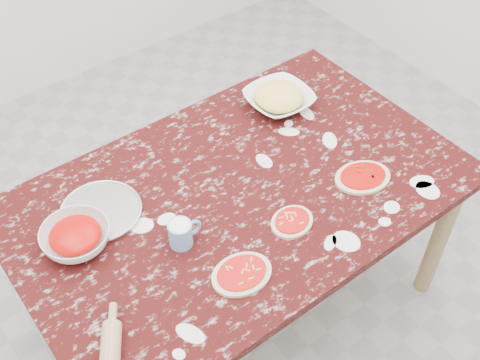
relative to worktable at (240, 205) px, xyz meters
name	(u,v)px	position (x,y,z in m)	size (l,w,h in m)	color
ground	(240,305)	(0.00, 0.00, -0.67)	(4.00, 4.00, 0.00)	gray
worktable	(240,205)	(0.00, 0.00, 0.00)	(1.60, 1.00, 0.75)	black
pizza_tray	(101,212)	(-0.44, 0.20, 0.09)	(0.28, 0.28, 0.01)	#B2B2B7
sauce_bowl	(76,238)	(-0.57, 0.13, 0.12)	(0.22, 0.22, 0.07)	white
cheese_bowl	(279,100)	(0.41, 0.28, 0.11)	(0.26, 0.26, 0.06)	white
flour_mug	(181,233)	(-0.29, -0.07, 0.13)	(0.12, 0.08, 0.09)	#699AD3
pizza_left	(242,274)	(-0.22, -0.29, 0.09)	(0.21, 0.17, 0.02)	beige
pizza_mid	(292,222)	(0.05, -0.23, 0.09)	(0.17, 0.15, 0.02)	beige
pizza_right	(363,177)	(0.38, -0.22, 0.09)	(0.24, 0.21, 0.02)	beige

